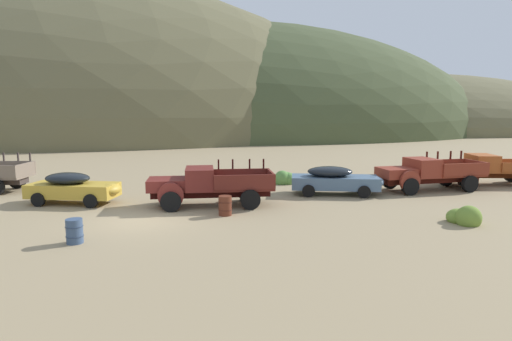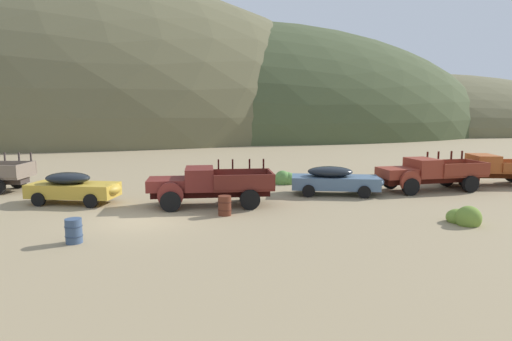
% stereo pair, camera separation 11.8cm
% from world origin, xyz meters
% --- Properties ---
extents(ground_plane, '(300.00, 300.00, 0.00)m').
position_xyz_m(ground_plane, '(0.00, 0.00, 0.00)').
color(ground_plane, '#998460').
extents(hill_far_left, '(116.48, 73.11, 54.46)m').
position_xyz_m(hill_far_left, '(-24.45, 65.73, 0.00)').
color(hill_far_left, brown).
rests_on(hill_far_left, ground).
extents(hill_center, '(96.45, 62.38, 41.05)m').
position_xyz_m(hill_center, '(8.40, 66.71, 0.00)').
color(hill_center, '#424C2D').
rests_on(hill_center, ground).
extents(hill_distant, '(85.74, 56.72, 24.15)m').
position_xyz_m(hill_distant, '(47.22, 73.75, 0.00)').
color(hill_distant, brown).
rests_on(hill_distant, ground).
extents(car_faded_yellow, '(4.83, 2.66, 1.57)m').
position_xyz_m(car_faded_yellow, '(-3.78, 3.82, 0.81)').
color(car_faded_yellow, gold).
rests_on(car_faded_yellow, ground).
extents(truck_oxblood, '(6.07, 2.45, 2.16)m').
position_xyz_m(truck_oxblood, '(2.54, 2.56, 1.00)').
color(truck_oxblood, black).
rests_on(truck_oxblood, ground).
extents(car_chalk_blue, '(5.25, 2.71, 1.57)m').
position_xyz_m(car_chalk_blue, '(9.97, 4.55, 0.82)').
color(car_chalk_blue, slate).
rests_on(car_chalk_blue, ground).
extents(truck_rust_red, '(6.46, 2.93, 2.16)m').
position_xyz_m(truck_rust_red, '(15.23, 5.07, 1.00)').
color(truck_rust_red, '#42140D').
rests_on(truck_rust_red, ground).
extents(truck_oxide_orange, '(6.56, 3.20, 1.89)m').
position_xyz_m(truck_oxide_orange, '(19.93, 6.57, 1.00)').
color(truck_oxide_orange, '#51220D').
rests_on(truck_oxide_orange, ground).
extents(oil_drum_by_truck, '(0.62, 0.62, 0.88)m').
position_xyz_m(oil_drum_by_truck, '(-1.92, -2.88, 0.44)').
color(oil_drum_by_truck, '#384C6B').
rests_on(oil_drum_by_truck, ground).
extents(oil_drum_spare, '(0.63, 0.63, 0.89)m').
position_xyz_m(oil_drum_spare, '(3.57, 0.54, 0.44)').
color(oil_drum_spare, '#5B2819').
rests_on(oil_drum_spare, ground).
extents(bush_front_left, '(0.95, 0.82, 0.95)m').
position_xyz_m(bush_front_left, '(4.35, 6.40, 0.23)').
color(bush_front_left, '#5B8E42').
rests_on(bush_front_left, ground).
extents(bush_back_edge, '(1.40, 1.02, 1.11)m').
position_xyz_m(bush_back_edge, '(7.71, 8.21, 0.28)').
color(bush_back_edge, '#5B8E42').
rests_on(bush_back_edge, ground).
extents(bush_front_right, '(0.76, 0.80, 0.63)m').
position_xyz_m(bush_front_right, '(-4.89, 7.73, 0.15)').
color(bush_front_right, '#4C8438').
rests_on(bush_front_right, ground).
extents(bush_near_barrel, '(1.18, 1.41, 1.03)m').
position_xyz_m(bush_near_barrel, '(13.40, -2.00, 0.25)').
color(bush_near_barrel, olive).
rests_on(bush_near_barrel, ground).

